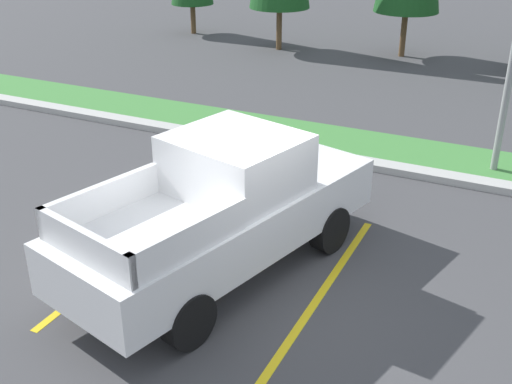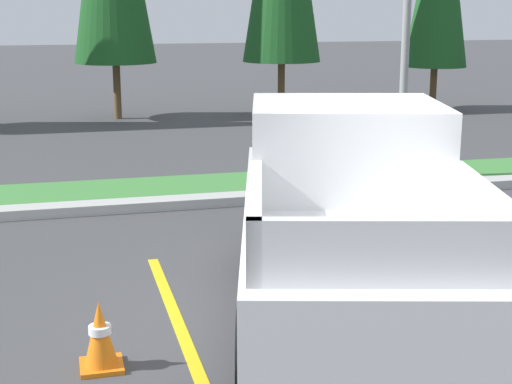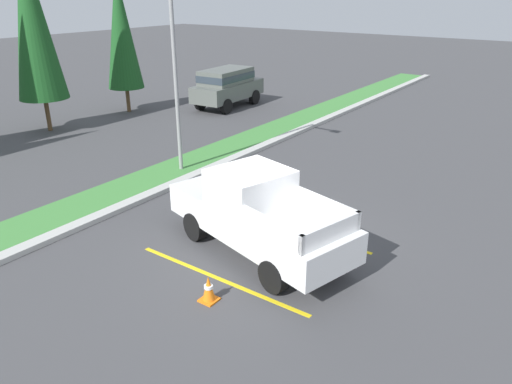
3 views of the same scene
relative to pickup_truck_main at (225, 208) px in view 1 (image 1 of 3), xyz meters
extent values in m
plane|color=#424244|center=(0.66, -0.24, -1.04)|extent=(120.00, 120.00, 0.00)
cube|color=yellow|center=(-1.56, -0.05, -1.04)|extent=(0.12, 4.80, 0.01)
cube|color=yellow|center=(1.54, -0.05, -1.04)|extent=(0.12, 4.80, 0.01)
cube|color=#B2B2AD|center=(0.66, 4.76, -0.97)|extent=(56.00, 0.40, 0.15)
cube|color=#42843D|center=(0.66, 5.86, -1.01)|extent=(56.00, 1.80, 0.06)
cylinder|color=black|center=(-0.44, 1.67, -0.66)|extent=(0.47, 0.81, 0.76)
cylinder|color=black|center=(1.21, 1.23, -0.66)|extent=(0.47, 0.81, 0.76)
cylinder|color=black|center=(-1.23, -1.33, -0.66)|extent=(0.47, 0.81, 0.76)
cylinder|color=black|center=(0.41, -1.77, -0.66)|extent=(0.47, 0.81, 0.76)
cube|color=white|center=(-0.01, -0.05, -0.16)|extent=(3.17, 5.51, 0.76)
cube|color=white|center=(0.06, 0.24, 0.64)|extent=(2.11, 2.00, 0.84)
cube|color=#2D3842|center=(0.27, 1.03, 0.69)|extent=(1.58, 0.47, 0.63)
cube|color=white|center=(-1.21, -1.23, 0.44)|extent=(0.58, 1.86, 0.44)
cube|color=white|center=(0.44, -1.67, 0.44)|extent=(0.58, 1.86, 0.44)
cube|color=white|center=(-0.61, -2.32, 0.44)|extent=(1.77, 0.56, 0.44)
cube|color=silver|center=(0.64, 2.42, -0.40)|extent=(1.79, 0.62, 0.28)
cylinder|color=brown|center=(-9.50, 14.95, -0.46)|extent=(0.20, 0.20, 1.16)
cylinder|color=brown|center=(-5.26, 13.85, -0.30)|extent=(0.20, 0.20, 1.48)
cylinder|color=brown|center=(-0.98, 14.75, -0.28)|extent=(0.20, 0.20, 1.52)
cube|color=orange|center=(-2.33, -0.41, -1.02)|extent=(0.36, 0.36, 0.04)
cone|color=orange|center=(-2.33, -0.41, -0.72)|extent=(0.28, 0.28, 0.56)
cylinder|color=white|center=(-2.33, -0.41, -0.69)|extent=(0.19, 0.19, 0.07)
camera|label=1|loc=(3.97, -7.19, 4.20)|focal=44.35mm
camera|label=2|loc=(-2.56, -6.52, 1.92)|focal=53.95mm
camera|label=3|loc=(-8.78, -6.24, 5.11)|focal=34.11mm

